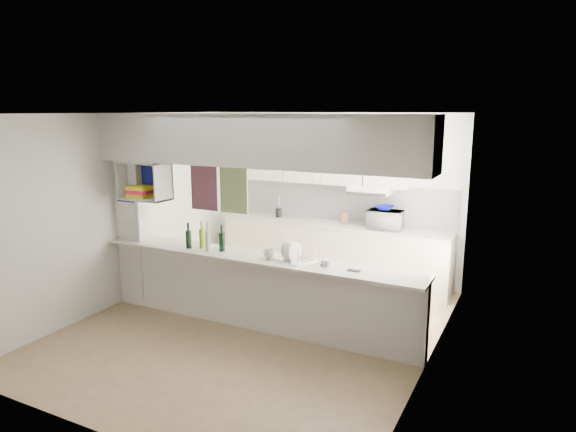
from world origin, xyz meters
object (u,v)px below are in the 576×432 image
Objects in this scene: dish_rack at (293,253)px; wine_bottles at (205,239)px; bowl at (384,208)px; microwave at (385,220)px.

wine_bottles is at bearing -158.44° from dish_rack.
bowl is 2.14m from dish_rack.
wine_bottles reaches higher than dish_rack.
wine_bottles is (-1.69, -2.14, -0.01)m from microwave.
bowl is (-0.02, 0.01, 0.17)m from microwave.
bowl is at bearing 52.34° from wine_bottles.
microwave is 0.17m from bowl.
wine_bottles is (-1.19, -0.08, 0.04)m from dish_rack.
bowl reaches higher than dish_rack.
microwave is 2.72m from wine_bottles.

